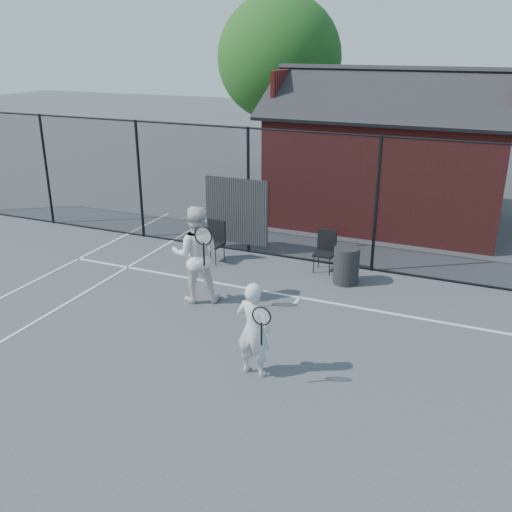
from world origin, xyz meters
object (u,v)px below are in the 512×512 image
at_px(clubhouse, 389,164).
at_px(chair_right, 324,252).
at_px(player_front, 254,329).
at_px(player_back, 196,254).
at_px(waste_bin, 346,265).
at_px(chair_left, 213,242).

bearing_deg(clubhouse, chair_right, -95.99).
height_order(player_front, player_back, player_back).
bearing_deg(player_back, player_front, -44.15).
distance_m(player_front, waste_bin, 4.02).
xyz_separation_m(clubhouse, waste_bin, (0.14, -4.90, -1.21)).
bearing_deg(waste_bin, clubhouse, 91.64).
distance_m(clubhouse, player_front, 8.93).
bearing_deg(player_front, chair_right, 92.63).
relative_size(chair_left, chair_right, 1.04).
bearing_deg(clubhouse, waste_bin, -88.36).
relative_size(clubhouse, waste_bin, 8.28).
xyz_separation_m(player_back, chair_left, (-0.66, 1.97, -0.49)).
xyz_separation_m(chair_left, chair_right, (2.53, 0.43, -0.02)).
xyz_separation_m(clubhouse, player_front, (-0.27, -8.88, -0.84)).
bearing_deg(player_front, player_back, 135.85).
distance_m(clubhouse, waste_bin, 5.05).
xyz_separation_m(player_front, player_back, (-2.08, 2.02, 0.20)).
bearing_deg(waste_bin, player_front, -95.82).
distance_m(player_front, chair_left, 4.84).
bearing_deg(waste_bin, chair_right, 144.48).
relative_size(player_back, waste_bin, 2.44).
bearing_deg(chair_right, waste_bin, -36.01).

